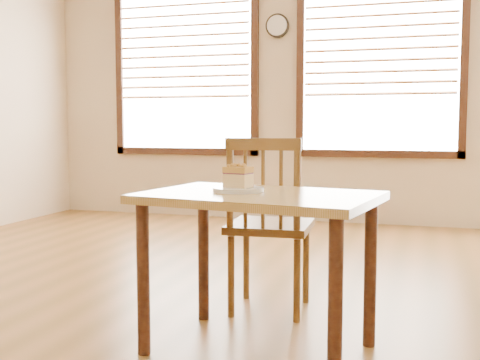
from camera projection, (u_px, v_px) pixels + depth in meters
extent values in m
plane|color=brown|center=(241.00, 357.00, 2.77)|extent=(8.00, 8.00, 0.00)
plane|color=beige|center=(350.00, 84.00, 6.44)|extent=(7.00, 0.00, 7.00)
cube|color=white|center=(185.00, 70.00, 6.97)|extent=(1.60, 0.02, 1.80)
cube|color=#3E2111|center=(186.00, 151.00, 7.04)|extent=(1.76, 0.06, 0.08)
cube|color=#3E2111|center=(120.00, 72.00, 7.20)|extent=(0.08, 0.06, 1.96)
cube|color=#3E2111|center=(255.00, 68.00, 6.71)|extent=(0.08, 0.06, 1.96)
cube|color=#9E5D24|center=(183.00, 5.00, 6.86)|extent=(1.56, 0.05, 0.03)
cube|color=#9E5D24|center=(183.00, 15.00, 6.87)|extent=(1.56, 0.05, 0.03)
cube|color=#9E5D24|center=(184.00, 25.00, 6.88)|extent=(1.56, 0.05, 0.03)
cube|color=#9E5D24|center=(184.00, 36.00, 6.89)|extent=(1.56, 0.05, 0.03)
cube|color=#9E5D24|center=(184.00, 46.00, 6.90)|extent=(1.56, 0.05, 0.03)
cube|color=#9E5D24|center=(184.00, 56.00, 6.91)|extent=(1.56, 0.05, 0.03)
cube|color=#9E5D24|center=(184.00, 66.00, 6.92)|extent=(1.56, 0.05, 0.03)
cube|color=#9E5D24|center=(184.00, 76.00, 6.93)|extent=(1.56, 0.05, 0.03)
cube|color=#9E5D24|center=(184.00, 86.00, 6.94)|extent=(1.56, 0.05, 0.03)
cube|color=#9E5D24|center=(184.00, 97.00, 6.95)|extent=(1.56, 0.05, 0.03)
cube|color=white|center=(379.00, 65.00, 6.32)|extent=(1.60, 0.02, 1.80)
cube|color=#3E2111|center=(377.00, 154.00, 6.39)|extent=(1.76, 0.06, 0.08)
cube|color=#3E2111|center=(301.00, 67.00, 6.55)|extent=(0.08, 0.06, 1.96)
cube|color=#3E2111|center=(464.00, 62.00, 6.06)|extent=(0.08, 0.06, 1.96)
cube|color=#9E5D24|center=(380.00, 4.00, 6.22)|extent=(1.56, 0.05, 0.03)
cube|color=#9E5D24|center=(380.00, 15.00, 6.23)|extent=(1.56, 0.05, 0.03)
cube|color=#9E5D24|center=(380.00, 26.00, 6.24)|extent=(1.56, 0.05, 0.03)
cube|color=#9E5D24|center=(380.00, 38.00, 6.25)|extent=(1.56, 0.05, 0.03)
cube|color=#9E5D24|center=(379.00, 49.00, 6.26)|extent=(1.56, 0.05, 0.03)
cube|color=#9E5D24|center=(379.00, 60.00, 6.27)|extent=(1.56, 0.05, 0.03)
cube|color=#9E5D24|center=(379.00, 71.00, 6.28)|extent=(1.56, 0.05, 0.03)
cube|color=#9E5D24|center=(379.00, 83.00, 6.29)|extent=(1.56, 0.05, 0.03)
cube|color=#9E5D24|center=(378.00, 94.00, 6.31)|extent=(1.56, 0.05, 0.03)
cylinder|color=black|center=(277.00, 26.00, 6.58)|extent=(0.26, 0.04, 0.26)
cylinder|color=white|center=(277.00, 25.00, 6.56)|extent=(0.22, 0.01, 0.22)
cube|color=tan|center=(259.00, 197.00, 2.79)|extent=(1.15, 0.86, 0.04)
cylinder|color=#3E2111|center=(143.00, 279.00, 2.77)|extent=(0.06, 0.06, 0.71)
cylinder|color=#3E2111|center=(335.00, 305.00, 2.37)|extent=(0.06, 0.06, 0.71)
cylinder|color=#3E2111|center=(204.00, 255.00, 3.28)|extent=(0.06, 0.06, 0.71)
cylinder|color=#3E2111|center=(370.00, 274.00, 2.88)|extent=(0.06, 0.06, 0.71)
cube|color=brown|center=(270.00, 226.00, 3.44)|extent=(0.48, 0.48, 0.04)
cylinder|color=brown|center=(306.00, 266.00, 3.60)|extent=(0.04, 0.04, 0.47)
cylinder|color=brown|center=(246.00, 263.00, 3.69)|extent=(0.04, 0.04, 0.47)
cylinder|color=brown|center=(297.00, 282.00, 3.24)|extent=(0.04, 0.04, 0.47)
cylinder|color=brown|center=(231.00, 278.00, 3.33)|extent=(0.04, 0.04, 0.47)
cylinder|color=brown|center=(297.00, 187.00, 3.18)|extent=(0.04, 0.04, 0.50)
cylinder|color=brown|center=(230.00, 186.00, 3.26)|extent=(0.04, 0.04, 0.50)
cube|color=brown|center=(263.00, 144.00, 3.20)|extent=(0.41, 0.07, 0.06)
cylinder|color=brown|center=(281.00, 189.00, 3.20)|extent=(0.02, 0.02, 0.43)
cylinder|color=brown|center=(263.00, 189.00, 3.22)|extent=(0.02, 0.02, 0.43)
cylinder|color=brown|center=(245.00, 188.00, 3.24)|extent=(0.02, 0.02, 0.43)
cylinder|color=white|center=(238.00, 189.00, 2.86)|extent=(0.24, 0.24, 0.02)
cylinder|color=white|center=(238.00, 191.00, 2.86)|extent=(0.16, 0.16, 0.01)
cube|color=#FFD790|center=(238.00, 181.00, 2.85)|extent=(0.14, 0.11, 0.06)
cube|color=#48142D|center=(238.00, 173.00, 2.85)|extent=(0.13, 0.11, 0.01)
cube|color=#B38638|center=(238.00, 170.00, 2.85)|extent=(0.14, 0.12, 0.03)
sphere|color=#B38638|center=(236.00, 166.00, 2.82)|extent=(0.02, 0.02, 0.02)
sphere|color=#B38638|center=(243.00, 166.00, 2.84)|extent=(0.02, 0.02, 0.02)
sphere|color=#B38638|center=(229.00, 166.00, 2.83)|extent=(0.02, 0.02, 0.02)
sphere|color=#B38638|center=(236.00, 166.00, 2.81)|extent=(0.02, 0.02, 0.02)
sphere|color=#B38638|center=(238.00, 166.00, 2.85)|extent=(0.02, 0.02, 0.02)
sphere|color=#B38638|center=(244.00, 166.00, 2.85)|extent=(0.02, 0.02, 0.02)
sphere|color=#B38638|center=(241.00, 166.00, 2.85)|extent=(0.02, 0.02, 0.02)
sphere|color=#B38638|center=(236.00, 166.00, 2.85)|extent=(0.02, 0.02, 0.02)
sphere|color=#B38638|center=(240.00, 165.00, 2.88)|extent=(0.03, 0.03, 0.03)
sphere|color=#B38638|center=(248.00, 166.00, 2.84)|extent=(0.02, 0.02, 0.02)
sphere|color=#B38638|center=(240.00, 166.00, 2.80)|extent=(0.03, 0.03, 0.03)
sphere|color=#B38638|center=(235.00, 165.00, 2.88)|extent=(0.02, 0.02, 0.02)
sphere|color=#B38638|center=(248.00, 165.00, 2.86)|extent=(0.03, 0.03, 0.03)
sphere|color=#B38638|center=(242.00, 166.00, 2.84)|extent=(0.02, 0.02, 0.02)
sphere|color=#B38638|center=(226.00, 172.00, 2.88)|extent=(0.01, 0.01, 0.01)
sphere|color=#B38638|center=(225.00, 174.00, 2.87)|extent=(0.02, 0.02, 0.02)
sphere|color=#B38638|center=(224.00, 175.00, 2.86)|extent=(0.01, 0.01, 0.01)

